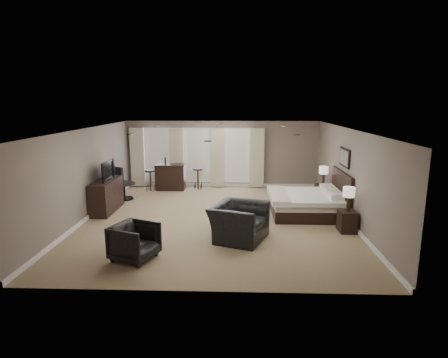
{
  "coord_description": "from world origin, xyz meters",
  "views": [
    {
      "loc": [
        0.59,
        -10.41,
        3.36
      ],
      "look_at": [
        0.2,
        0.4,
        1.1
      ],
      "focal_mm": 30.0,
      "sensor_mm": 36.0,
      "label": 1
    }
  ],
  "objects_px": {
    "lamp_far": "(323,176)",
    "bar_stool_left": "(150,180)",
    "dresser": "(107,196)",
    "tv": "(105,178)",
    "lamp_near": "(348,199)",
    "bed": "(304,193)",
    "desk_chair": "(124,183)",
    "bar_counter": "(171,177)",
    "armchair_near": "(239,216)",
    "armchair_far": "(135,240)",
    "nightstand_near": "(347,221)",
    "bar_stool_right": "(198,179)",
    "nightstand_far": "(322,194)"
  },
  "relations": [
    {
      "from": "bar_counter",
      "to": "nightstand_near",
      "type": "bearing_deg",
      "value": -39.92
    },
    {
      "from": "lamp_near",
      "to": "armchair_near",
      "type": "bearing_deg",
      "value": -167.19
    },
    {
      "from": "dresser",
      "to": "bar_stool_left",
      "type": "distance_m",
      "value": 2.79
    },
    {
      "from": "bar_stool_left",
      "to": "desk_chair",
      "type": "bearing_deg",
      "value": -115.85
    },
    {
      "from": "armchair_near",
      "to": "bar_stool_right",
      "type": "distance_m",
      "value": 5.57
    },
    {
      "from": "dresser",
      "to": "bar_counter",
      "type": "distance_m",
      "value": 3.28
    },
    {
      "from": "dresser",
      "to": "tv",
      "type": "height_order",
      "value": "tv"
    },
    {
      "from": "lamp_far",
      "to": "armchair_far",
      "type": "height_order",
      "value": "lamp_far"
    },
    {
      "from": "dresser",
      "to": "bar_stool_left",
      "type": "height_order",
      "value": "dresser"
    },
    {
      "from": "nightstand_near",
      "to": "desk_chair",
      "type": "xyz_separation_m",
      "value": [
        -6.8,
        3.02,
        0.32
      ]
    },
    {
      "from": "bed",
      "to": "lamp_far",
      "type": "height_order",
      "value": "bed"
    },
    {
      "from": "armchair_near",
      "to": "armchair_far",
      "type": "distance_m",
      "value": 2.59
    },
    {
      "from": "bar_stool_left",
      "to": "lamp_near",
      "type": "bearing_deg",
      "value": -34.89
    },
    {
      "from": "dresser",
      "to": "bar_stool_right",
      "type": "height_order",
      "value": "dresser"
    },
    {
      "from": "bed",
      "to": "nightstand_near",
      "type": "relative_size",
      "value": 3.73
    },
    {
      "from": "nightstand_near",
      "to": "desk_chair",
      "type": "height_order",
      "value": "desk_chair"
    },
    {
      "from": "dresser",
      "to": "bar_counter",
      "type": "height_order",
      "value": "bar_counter"
    },
    {
      "from": "lamp_far",
      "to": "bar_stool_left",
      "type": "bearing_deg",
      "value": 167.16
    },
    {
      "from": "dresser",
      "to": "desk_chair",
      "type": "bearing_deg",
      "value": 85.13
    },
    {
      "from": "dresser",
      "to": "tv",
      "type": "relative_size",
      "value": 1.62
    },
    {
      "from": "tv",
      "to": "armchair_far",
      "type": "relative_size",
      "value": 1.2
    },
    {
      "from": "tv",
      "to": "lamp_near",
      "type": "bearing_deg",
      "value": -103.2
    },
    {
      "from": "lamp_far",
      "to": "bar_stool_left",
      "type": "xyz_separation_m",
      "value": [
        -6.18,
        1.41,
        -0.51
      ]
    },
    {
      "from": "bed",
      "to": "desk_chair",
      "type": "relative_size",
      "value": 1.76
    },
    {
      "from": "bar_stool_right",
      "to": "desk_chair",
      "type": "distance_m",
      "value": 2.94
    },
    {
      "from": "lamp_far",
      "to": "armchair_far",
      "type": "xyz_separation_m",
      "value": [
        -5.08,
        -4.83,
        -0.48
      ]
    },
    {
      "from": "lamp_near",
      "to": "bar_stool_left",
      "type": "relative_size",
      "value": 0.78
    },
    {
      "from": "lamp_near",
      "to": "armchair_near",
      "type": "relative_size",
      "value": 0.46
    },
    {
      "from": "bar_stool_left",
      "to": "desk_chair",
      "type": "relative_size",
      "value": 0.68
    },
    {
      "from": "nightstand_far",
      "to": "bar_stool_left",
      "type": "height_order",
      "value": "bar_stool_left"
    },
    {
      "from": "nightstand_near",
      "to": "bar_stool_left",
      "type": "xyz_separation_m",
      "value": [
        -6.18,
        4.31,
        0.12
      ]
    },
    {
      "from": "nightstand_near",
      "to": "bar_stool_left",
      "type": "distance_m",
      "value": 7.53
    },
    {
      "from": "bar_stool_right",
      "to": "nightstand_near",
      "type": "bearing_deg",
      "value": -46.87
    },
    {
      "from": "lamp_far",
      "to": "tv",
      "type": "height_order",
      "value": "lamp_far"
    },
    {
      "from": "lamp_near",
      "to": "armchair_near",
      "type": "distance_m",
      "value": 2.91
    },
    {
      "from": "tv",
      "to": "armchair_near",
      "type": "relative_size",
      "value": 0.77
    },
    {
      "from": "bed",
      "to": "nightstand_near",
      "type": "bearing_deg",
      "value": -58.46
    },
    {
      "from": "armchair_near",
      "to": "bar_stool_left",
      "type": "relative_size",
      "value": 1.69
    },
    {
      "from": "nightstand_near",
      "to": "armchair_near",
      "type": "bearing_deg",
      "value": -167.19
    },
    {
      "from": "nightstand_far",
      "to": "tv",
      "type": "height_order",
      "value": "tv"
    },
    {
      "from": "tv",
      "to": "bar_counter",
      "type": "height_order",
      "value": "tv"
    },
    {
      "from": "nightstand_near",
      "to": "lamp_near",
      "type": "bearing_deg",
      "value": -90.0
    },
    {
      "from": "nightstand_far",
      "to": "lamp_near",
      "type": "xyz_separation_m",
      "value": [
        0.0,
        -2.9,
        0.58
      ]
    },
    {
      "from": "bed",
      "to": "bar_counter",
      "type": "bearing_deg",
      "value": 145.71
    },
    {
      "from": "lamp_far",
      "to": "bed",
      "type": "bearing_deg",
      "value": -121.54
    },
    {
      "from": "tv",
      "to": "armchair_near",
      "type": "distance_m",
      "value": 4.7
    },
    {
      "from": "lamp_near",
      "to": "bar_stool_left",
      "type": "bearing_deg",
      "value": 145.11
    },
    {
      "from": "bed",
      "to": "lamp_near",
      "type": "relative_size",
      "value": 3.32
    },
    {
      "from": "tv",
      "to": "bed",
      "type": "bearing_deg",
      "value": -91.64
    },
    {
      "from": "bed",
      "to": "desk_chair",
      "type": "xyz_separation_m",
      "value": [
        -5.91,
        1.57,
        -0.07
      ]
    }
  ]
}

